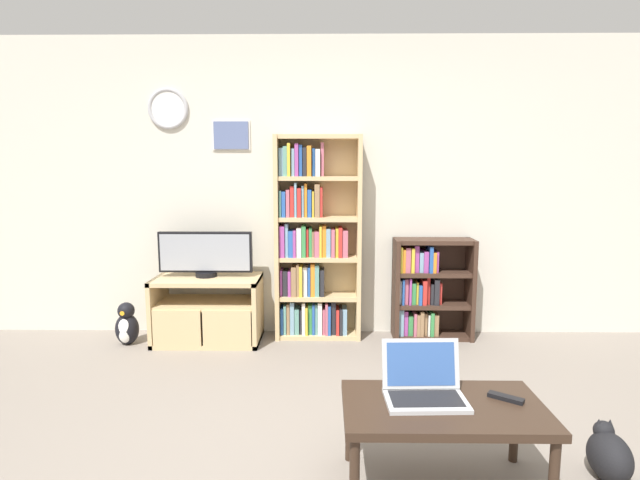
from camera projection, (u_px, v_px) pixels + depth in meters
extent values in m
cube|color=beige|center=(322.00, 189.00, 4.41)|extent=(6.23, 0.06, 2.60)
torus|color=#B2B2B7|center=(168.00, 109.00, 4.29)|extent=(0.35, 0.04, 0.35)
cylinder|color=white|center=(168.00, 109.00, 4.29)|extent=(0.29, 0.02, 0.29)
cube|color=silver|center=(231.00, 135.00, 4.32)|extent=(0.33, 0.01, 0.26)
cube|color=slate|center=(231.00, 135.00, 4.31)|extent=(0.30, 0.02, 0.23)
cube|color=tan|center=(159.00, 309.00, 4.28)|extent=(0.04, 0.49, 0.56)
cube|color=tan|center=(258.00, 309.00, 4.27)|extent=(0.04, 0.49, 0.56)
cube|color=tan|center=(207.00, 279.00, 4.24)|extent=(0.89, 0.49, 0.04)
cube|color=tan|center=(209.00, 339.00, 4.31)|extent=(0.89, 0.49, 0.04)
cube|color=tan|center=(208.00, 303.00, 4.27)|extent=(0.82, 0.45, 0.04)
cube|color=tan|center=(177.00, 328.00, 4.06)|extent=(0.39, 0.02, 0.30)
cube|color=tan|center=(227.00, 328.00, 4.06)|extent=(0.39, 0.02, 0.30)
cylinder|color=black|center=(206.00, 274.00, 4.26)|extent=(0.18, 0.18, 0.04)
cube|color=black|center=(206.00, 252.00, 4.23)|extent=(0.79, 0.05, 0.35)
cube|color=#9399A3|center=(205.00, 252.00, 4.20)|extent=(0.76, 0.01, 0.31)
cube|color=tan|center=(277.00, 239.00, 4.30)|extent=(0.04, 0.25, 1.76)
cube|color=tan|center=(359.00, 239.00, 4.29)|extent=(0.04, 0.25, 1.76)
cube|color=tan|center=(318.00, 237.00, 4.41)|extent=(0.74, 0.02, 1.76)
cube|color=tan|center=(318.00, 335.00, 4.42)|extent=(0.66, 0.22, 0.04)
cube|color=tan|center=(318.00, 297.00, 4.37)|extent=(0.66, 0.22, 0.04)
cube|color=tan|center=(318.00, 258.00, 4.32)|extent=(0.66, 0.22, 0.04)
cube|color=tan|center=(318.00, 219.00, 4.27)|extent=(0.66, 0.22, 0.04)
cube|color=tan|center=(318.00, 178.00, 4.22)|extent=(0.66, 0.22, 0.04)
cube|color=tan|center=(318.00, 137.00, 4.17)|extent=(0.66, 0.22, 0.04)
cube|color=#2856A8|center=(283.00, 319.00, 4.41)|extent=(0.02, 0.17, 0.23)
cube|color=#5B9389|center=(286.00, 318.00, 4.41)|extent=(0.02, 0.18, 0.26)
cube|color=#93704C|center=(289.00, 317.00, 4.41)|extent=(0.03, 0.17, 0.27)
cube|color=#759EB7|center=(293.00, 316.00, 4.41)|extent=(0.04, 0.18, 0.29)
cube|color=#5B9389|center=(297.00, 320.00, 4.41)|extent=(0.04, 0.17, 0.23)
cube|color=#232328|center=(301.00, 320.00, 4.42)|extent=(0.02, 0.15, 0.22)
cube|color=white|center=(304.00, 317.00, 4.41)|extent=(0.03, 0.18, 0.28)
cube|color=gold|center=(307.00, 319.00, 4.40)|extent=(0.02, 0.20, 0.24)
cube|color=#388947|center=(310.00, 318.00, 4.41)|extent=(0.03, 0.16, 0.26)
cube|color=#2856A8|center=(314.00, 317.00, 4.41)|extent=(0.02, 0.17, 0.27)
cube|color=#5B9389|center=(317.00, 317.00, 4.41)|extent=(0.02, 0.16, 0.27)
cube|color=white|center=(320.00, 317.00, 4.40)|extent=(0.04, 0.19, 0.29)
cube|color=#B75B70|center=(324.00, 320.00, 4.41)|extent=(0.02, 0.17, 0.23)
cube|color=#B75B70|center=(327.00, 317.00, 4.40)|extent=(0.02, 0.20, 0.28)
cube|color=#2856A8|center=(329.00, 318.00, 4.40)|extent=(0.02, 0.20, 0.26)
cube|color=#232328|center=(333.00, 316.00, 4.40)|extent=(0.04, 0.17, 0.29)
cube|color=red|center=(337.00, 320.00, 4.40)|extent=(0.03, 0.20, 0.22)
cube|color=#232328|center=(341.00, 320.00, 4.40)|extent=(0.02, 0.20, 0.23)
cube|color=#759EB7|center=(344.00, 320.00, 4.40)|extent=(0.04, 0.18, 0.23)
cube|color=#9E4293|center=(282.00, 282.00, 4.37)|extent=(0.02, 0.16, 0.23)
cube|color=#232328|center=(286.00, 282.00, 4.37)|extent=(0.04, 0.17, 0.22)
cube|color=#9E4293|center=(290.00, 282.00, 4.36)|extent=(0.03, 0.19, 0.22)
cube|color=#93704C|center=(294.00, 280.00, 4.35)|extent=(0.04, 0.20, 0.26)
cube|color=#93704C|center=(298.00, 279.00, 4.36)|extent=(0.02, 0.19, 0.28)
cube|color=gold|center=(301.00, 280.00, 4.35)|extent=(0.03, 0.20, 0.26)
cube|color=white|center=(305.00, 280.00, 4.36)|extent=(0.04, 0.16, 0.25)
cube|color=#2856A8|center=(309.00, 280.00, 4.36)|extent=(0.02, 0.18, 0.26)
cube|color=orange|center=(313.00, 279.00, 4.36)|extent=(0.04, 0.18, 0.28)
cube|color=#5B9389|center=(317.00, 279.00, 4.36)|extent=(0.04, 0.18, 0.27)
cube|color=#232328|center=(322.00, 282.00, 4.36)|extent=(0.03, 0.18, 0.23)
cube|color=#9E4293|center=(283.00, 241.00, 4.31)|extent=(0.04, 0.20, 0.27)
cube|color=#759EB7|center=(287.00, 240.00, 4.31)|extent=(0.03, 0.18, 0.29)
cube|color=#2856A8|center=(291.00, 243.00, 4.31)|extent=(0.04, 0.19, 0.23)
cube|color=#9E4293|center=(295.00, 243.00, 4.31)|extent=(0.02, 0.20, 0.23)
cube|color=white|center=(299.00, 242.00, 4.31)|extent=(0.04, 0.19, 0.25)
cube|color=#388947|center=(304.00, 241.00, 4.31)|extent=(0.04, 0.18, 0.27)
cube|color=red|center=(308.00, 242.00, 4.32)|extent=(0.02, 0.16, 0.24)
cube|color=#388947|center=(311.00, 242.00, 4.31)|extent=(0.02, 0.16, 0.25)
cube|color=#93704C|center=(313.00, 243.00, 4.32)|extent=(0.02, 0.16, 0.22)
cube|color=#B75B70|center=(317.00, 243.00, 4.31)|extent=(0.04, 0.18, 0.22)
cube|color=gold|center=(321.00, 241.00, 4.31)|extent=(0.02, 0.18, 0.27)
cube|color=orange|center=(324.00, 241.00, 4.31)|extent=(0.03, 0.17, 0.27)
cube|color=#759EB7|center=(328.00, 242.00, 4.31)|extent=(0.04, 0.17, 0.24)
cube|color=#B75B70|center=(333.00, 242.00, 4.30)|extent=(0.03, 0.20, 0.24)
cube|color=gold|center=(337.00, 242.00, 4.31)|extent=(0.03, 0.17, 0.25)
cube|color=red|center=(340.00, 242.00, 4.30)|extent=(0.03, 0.20, 0.25)
cube|color=#B75B70|center=(345.00, 243.00, 4.30)|extent=(0.04, 0.19, 0.23)
cube|color=#5B9389|center=(281.00, 204.00, 4.26)|extent=(0.02, 0.20, 0.22)
cube|color=#2856A8|center=(284.00, 204.00, 4.26)|extent=(0.03, 0.18, 0.22)
cube|color=#B75B70|center=(288.00, 203.00, 4.26)|extent=(0.03, 0.18, 0.23)
cube|color=red|center=(293.00, 201.00, 4.26)|extent=(0.03, 0.17, 0.26)
cube|color=#759EB7|center=(296.00, 200.00, 4.26)|extent=(0.02, 0.19, 0.29)
cube|color=red|center=(300.00, 202.00, 4.26)|extent=(0.03, 0.19, 0.25)
cube|color=#759EB7|center=(303.00, 201.00, 4.26)|extent=(0.02, 0.17, 0.26)
cube|color=orange|center=(306.00, 200.00, 4.26)|extent=(0.02, 0.17, 0.28)
cube|color=#2856A8|center=(310.00, 203.00, 4.26)|extent=(0.03, 0.18, 0.23)
cube|color=gold|center=(313.00, 204.00, 4.26)|extent=(0.02, 0.17, 0.22)
cube|color=#93704C|center=(317.00, 200.00, 4.25)|extent=(0.04, 0.19, 0.28)
cube|color=red|center=(321.00, 202.00, 4.26)|extent=(0.02, 0.18, 0.25)
cube|color=#759EB7|center=(282.00, 162.00, 4.22)|extent=(0.03, 0.16, 0.23)
cube|color=#5B9389|center=(286.00, 161.00, 4.22)|extent=(0.03, 0.17, 0.25)
cube|color=gold|center=(289.00, 160.00, 4.21)|extent=(0.02, 0.20, 0.27)
cube|color=#759EB7|center=(293.00, 163.00, 4.22)|extent=(0.03, 0.16, 0.23)
cube|color=#9E4293|center=(297.00, 160.00, 4.21)|extent=(0.03, 0.18, 0.27)
cube|color=#2856A8|center=(301.00, 161.00, 4.22)|extent=(0.03, 0.16, 0.26)
cube|color=#232328|center=(305.00, 162.00, 4.21)|extent=(0.03, 0.19, 0.24)
cube|color=orange|center=(309.00, 161.00, 4.21)|extent=(0.04, 0.20, 0.25)
cube|color=#2856A8|center=(314.00, 162.00, 4.22)|extent=(0.02, 0.15, 0.23)
cube|color=white|center=(318.00, 163.00, 4.21)|extent=(0.04, 0.20, 0.22)
cube|color=#B75B70|center=(322.00, 160.00, 4.21)|extent=(0.03, 0.15, 0.28)
cube|color=#3D281E|center=(396.00, 289.00, 4.34)|extent=(0.04, 0.28, 0.88)
cube|color=#3D281E|center=(470.00, 289.00, 4.33)|extent=(0.04, 0.28, 0.88)
cube|color=#3D281E|center=(430.00, 286.00, 4.46)|extent=(0.68, 0.02, 0.88)
cube|color=#3D281E|center=(431.00, 335.00, 4.39)|extent=(0.61, 0.24, 0.04)
cube|color=#3D281E|center=(432.00, 305.00, 4.35)|extent=(0.61, 0.24, 0.04)
cube|color=#3D281E|center=(433.00, 273.00, 4.31)|extent=(0.61, 0.24, 0.04)
cube|color=#3D281E|center=(434.00, 241.00, 4.27)|extent=(0.61, 0.24, 0.04)
cube|color=#759EB7|center=(400.00, 320.00, 4.39)|extent=(0.04, 0.20, 0.23)
cube|color=#9E4293|center=(404.00, 321.00, 4.40)|extent=(0.04, 0.18, 0.22)
cube|color=#388947|center=(409.00, 323.00, 4.40)|extent=(0.04, 0.18, 0.18)
cube|color=#B75B70|center=(413.00, 322.00, 4.39)|extent=(0.02, 0.21, 0.20)
cube|color=#93704C|center=(417.00, 323.00, 4.39)|extent=(0.03, 0.21, 0.19)
cube|color=#93704C|center=(420.00, 321.00, 4.38)|extent=(0.03, 0.21, 0.22)
cube|color=#93704C|center=(424.00, 322.00, 4.40)|extent=(0.03, 0.17, 0.20)
cube|color=white|center=(427.00, 323.00, 4.39)|extent=(0.02, 0.19, 0.19)
cube|color=#388947|center=(430.00, 322.00, 4.38)|extent=(0.03, 0.21, 0.21)
cube|color=#93704C|center=(434.00, 323.00, 4.39)|extent=(0.04, 0.19, 0.19)
cube|color=white|center=(399.00, 291.00, 4.36)|extent=(0.02, 0.18, 0.21)
cube|color=#2856A8|center=(402.00, 290.00, 4.35)|extent=(0.02, 0.21, 0.22)
cube|color=#B75B70|center=(405.00, 290.00, 4.35)|extent=(0.03, 0.18, 0.22)
cube|color=#9E4293|center=(409.00, 290.00, 4.34)|extent=(0.02, 0.22, 0.23)
cube|color=#388947|center=(412.00, 292.00, 4.35)|extent=(0.04, 0.19, 0.19)
cube|color=gold|center=(416.00, 291.00, 4.36)|extent=(0.02, 0.18, 0.19)
cube|color=#2856A8|center=(419.00, 293.00, 4.35)|extent=(0.03, 0.22, 0.17)
cube|color=red|center=(423.00, 291.00, 4.34)|extent=(0.03, 0.22, 0.21)
cube|color=red|center=(427.00, 289.00, 4.35)|extent=(0.03, 0.17, 0.23)
cube|color=#232328|center=(430.00, 292.00, 4.35)|extent=(0.02, 0.20, 0.18)
cube|color=#232328|center=(434.00, 290.00, 4.34)|extent=(0.04, 0.22, 0.22)
cube|color=red|center=(438.00, 292.00, 4.36)|extent=(0.02, 0.17, 0.19)
cube|color=gold|center=(400.00, 258.00, 4.30)|extent=(0.02, 0.22, 0.22)
cube|color=orange|center=(403.00, 260.00, 4.31)|extent=(0.02, 0.20, 0.20)
cube|color=#B75B70|center=(407.00, 259.00, 4.31)|extent=(0.04, 0.20, 0.21)
cube|color=gold|center=(411.00, 259.00, 4.31)|extent=(0.03, 0.20, 0.21)
cube|color=#9E4293|center=(415.00, 258.00, 4.31)|extent=(0.04, 0.18, 0.23)
cube|color=#759EB7|center=(420.00, 261.00, 4.32)|extent=(0.03, 0.18, 0.17)
cube|color=#9E4293|center=(424.00, 261.00, 4.31)|extent=(0.04, 0.20, 0.18)
cube|color=#2856A8|center=(429.00, 258.00, 4.30)|extent=(0.03, 0.21, 0.23)
cube|color=orange|center=(433.00, 261.00, 4.31)|extent=(0.03, 0.21, 0.17)
cube|color=#9E4293|center=(435.00, 261.00, 4.31)|extent=(0.02, 0.18, 0.18)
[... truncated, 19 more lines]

